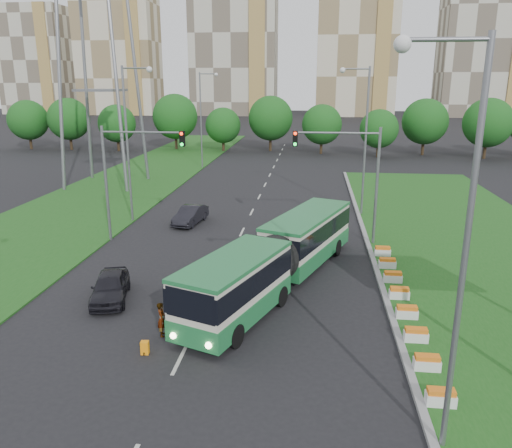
# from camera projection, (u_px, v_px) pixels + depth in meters

# --- Properties ---
(ground) EXTENTS (360.00, 360.00, 0.00)m
(ground) POSITION_uv_depth(u_px,v_px,m) (267.00, 301.00, 25.51)
(ground) COLOR black
(ground) RESTS_ON ground
(grass_median) EXTENTS (14.00, 60.00, 0.15)m
(grass_median) POSITION_uv_depth(u_px,v_px,m) (482.00, 257.00, 31.72)
(grass_median) COLOR #194F16
(grass_median) RESTS_ON ground
(median_kerb) EXTENTS (0.30, 60.00, 0.18)m
(median_kerb) POSITION_uv_depth(u_px,v_px,m) (371.00, 253.00, 32.47)
(median_kerb) COLOR gray
(median_kerb) RESTS_ON ground
(left_verge) EXTENTS (12.00, 110.00, 0.10)m
(left_verge) POSITION_uv_depth(u_px,v_px,m) (116.00, 190.00, 51.35)
(left_verge) COLOR #194F16
(left_verge) RESTS_ON ground
(lane_markings) EXTENTS (0.20, 100.00, 0.01)m
(lane_markings) POSITION_uv_depth(u_px,v_px,m) (254.00, 206.00, 44.95)
(lane_markings) COLOR #AFAFA8
(lane_markings) RESTS_ON ground
(flower_planters) EXTENTS (1.10, 15.90, 0.60)m
(flower_planters) POSITION_uv_depth(u_px,v_px,m) (403.00, 302.00, 24.37)
(flower_planters) COLOR silver
(flower_planters) RESTS_ON grass_median
(traffic_mast_median) EXTENTS (5.76, 0.32, 8.00)m
(traffic_mast_median) POSITION_uv_depth(u_px,v_px,m) (353.00, 167.00, 33.08)
(traffic_mast_median) COLOR slate
(traffic_mast_median) RESTS_ON ground
(traffic_mast_left) EXTENTS (5.76, 0.32, 8.00)m
(traffic_mast_left) POSITION_uv_depth(u_px,v_px,m) (128.00, 166.00, 33.78)
(traffic_mast_left) COLOR slate
(traffic_mast_left) RESTS_ON ground
(street_lamps) EXTENTS (36.00, 60.00, 12.00)m
(street_lamps) POSITION_uv_depth(u_px,v_px,m) (237.00, 156.00, 33.75)
(street_lamps) COLOR slate
(street_lamps) RESTS_ON ground
(tree_line) EXTENTS (120.00, 8.00, 9.00)m
(tree_line) POSITION_uv_depth(u_px,v_px,m) (366.00, 125.00, 75.74)
(tree_line) COLOR #154E16
(tree_line) RESTS_ON ground
(apartment_tower_west) EXTENTS (26.00, 15.00, 48.00)m
(apartment_tower_west) POSITION_uv_depth(u_px,v_px,m) (118.00, 42.00, 169.36)
(apartment_tower_west) COLOR beige
(apartment_tower_west) RESTS_ON ground
(apartment_tower_cwest) EXTENTS (28.00, 15.00, 52.00)m
(apartment_tower_cwest) POSITION_uv_depth(u_px,v_px,m) (234.00, 34.00, 164.45)
(apartment_tower_cwest) COLOR beige
(apartment_tower_cwest) RESTS_ON ground
(apartment_tower_ceast) EXTENTS (25.00, 15.00, 50.00)m
(apartment_tower_ceast) POSITION_uv_depth(u_px,v_px,m) (357.00, 36.00, 160.36)
(apartment_tower_ceast) COLOR beige
(apartment_tower_ceast) RESTS_ON ground
(apartment_tower_east) EXTENTS (27.00, 15.00, 47.00)m
(apartment_tower_east) POSITION_uv_depth(u_px,v_px,m) (486.00, 40.00, 156.40)
(apartment_tower_east) COLOR beige
(apartment_tower_east) RESTS_ON ground
(midrise_west) EXTENTS (22.00, 14.00, 36.00)m
(midrise_west) POSITION_uv_depth(u_px,v_px,m) (37.00, 61.00, 174.28)
(midrise_west) COLOR beige
(midrise_west) RESTS_ON ground
(articulated_bus) EXTENTS (2.61, 16.72, 2.75)m
(articulated_bus) POSITION_uv_depth(u_px,v_px,m) (274.00, 256.00, 27.08)
(articulated_bus) COLOR beige
(articulated_bus) RESTS_ON ground
(car_left_near) EXTENTS (2.73, 4.55, 1.45)m
(car_left_near) POSITION_uv_depth(u_px,v_px,m) (110.00, 286.00, 25.51)
(car_left_near) COLOR black
(car_left_near) RESTS_ON ground
(car_left_far) EXTENTS (2.15, 4.45, 1.41)m
(car_left_far) POSITION_uv_depth(u_px,v_px,m) (190.00, 215.00, 39.32)
(car_left_far) COLOR black
(car_left_far) RESTS_ON ground
(pedestrian) EXTENTS (0.51, 0.65, 1.57)m
(pedestrian) POSITION_uv_depth(u_px,v_px,m) (162.00, 319.00, 21.86)
(pedestrian) COLOR gray
(pedestrian) RESTS_ON ground
(shopping_trolley) EXTENTS (0.32, 0.34, 0.55)m
(shopping_trolley) POSITION_uv_depth(u_px,v_px,m) (145.00, 348.00, 20.51)
(shopping_trolley) COLOR orange
(shopping_trolley) RESTS_ON ground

